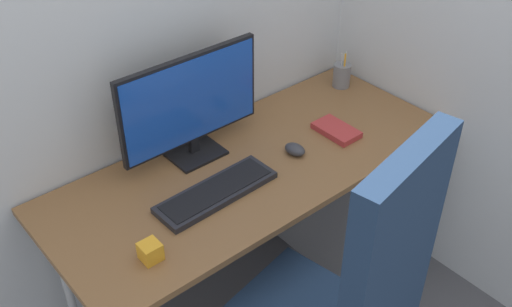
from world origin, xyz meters
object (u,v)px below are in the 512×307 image
(monitor, at_px, (191,104))
(notebook, at_px, (336,130))
(filing_cabinet, at_px, (343,194))
(pen_holder, at_px, (342,75))
(keyboard, at_px, (216,192))
(desk_clamp_accessory, at_px, (150,251))
(mouse, at_px, (295,149))

(monitor, distance_m, notebook, 0.62)
(filing_cabinet, distance_m, notebook, 0.45)
(monitor, xyz_separation_m, pen_holder, (0.82, -0.00, -0.17))
(keyboard, xyz_separation_m, desk_clamp_accessory, (-0.34, -0.12, 0.02))
(monitor, height_order, desk_clamp_accessory, monitor)
(mouse, relative_size, pen_holder, 0.51)
(pen_holder, bearing_deg, desk_clamp_accessory, -163.55)
(keyboard, relative_size, mouse, 5.26)
(filing_cabinet, bearing_deg, monitor, 161.57)
(keyboard, xyz_separation_m, mouse, (0.38, 0.00, 0.01))
(filing_cabinet, height_order, desk_clamp_accessory, desk_clamp_accessory)
(mouse, xyz_separation_m, notebook, (0.23, -0.00, -0.01))
(filing_cabinet, xyz_separation_m, mouse, (-0.36, -0.03, 0.44))
(mouse, relative_size, desk_clamp_accessory, 1.40)
(pen_holder, bearing_deg, keyboard, -164.46)
(pen_holder, distance_m, notebook, 0.39)
(mouse, bearing_deg, notebook, -9.31)
(filing_cabinet, height_order, keyboard, keyboard)
(mouse, bearing_deg, keyboard, 171.49)
(filing_cabinet, distance_m, desk_clamp_accessory, 1.19)
(monitor, bearing_deg, desk_clamp_accessory, -139.12)
(pen_holder, height_order, notebook, pen_holder)
(notebook, bearing_deg, desk_clamp_accessory, -173.19)
(monitor, distance_m, desk_clamp_accessory, 0.60)
(keyboard, bearing_deg, filing_cabinet, 2.69)
(mouse, height_order, notebook, mouse)
(keyboard, relative_size, notebook, 2.46)
(mouse, distance_m, notebook, 0.23)
(keyboard, distance_m, notebook, 0.61)
(filing_cabinet, xyz_separation_m, pen_holder, (0.16, 0.22, 0.47))
(filing_cabinet, distance_m, keyboard, 0.86)
(keyboard, bearing_deg, mouse, 0.12)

